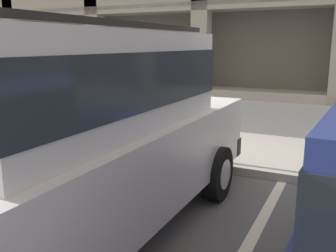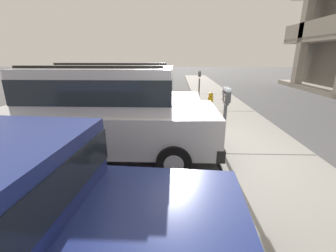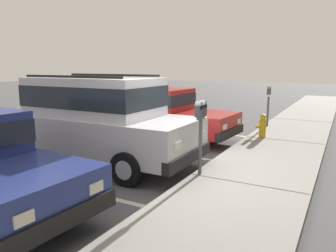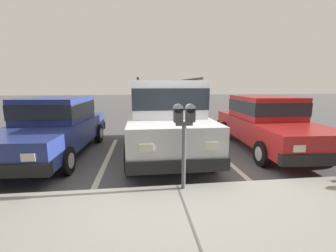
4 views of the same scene
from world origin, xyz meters
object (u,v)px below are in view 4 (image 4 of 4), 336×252
object	(u,v)px
silver_suv	(164,114)
red_sedan	(267,121)
dark_hatchback	(55,125)
parking_meter_near	(184,127)

from	to	relation	value
silver_suv	red_sedan	bearing A→B (deg)	-179.75
red_sedan	dark_hatchback	size ratio (longest dim) A/B	1.00
red_sedan	parking_meter_near	xyz separation A→B (m)	(2.99, 2.59, 0.38)
silver_suv	red_sedan	distance (m)	3.06
dark_hatchback	parking_meter_near	xyz separation A→B (m)	(-3.00, 2.71, 0.38)
red_sedan	parking_meter_near	bearing A→B (deg)	44.13
red_sedan	dark_hatchback	distance (m)	5.99
silver_suv	parking_meter_near	size ratio (longest dim) A/B	3.30
silver_suv	dark_hatchback	xyz separation A→B (m)	(2.94, -0.15, -0.27)
silver_suv	parking_meter_near	world-z (taller)	silver_suv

